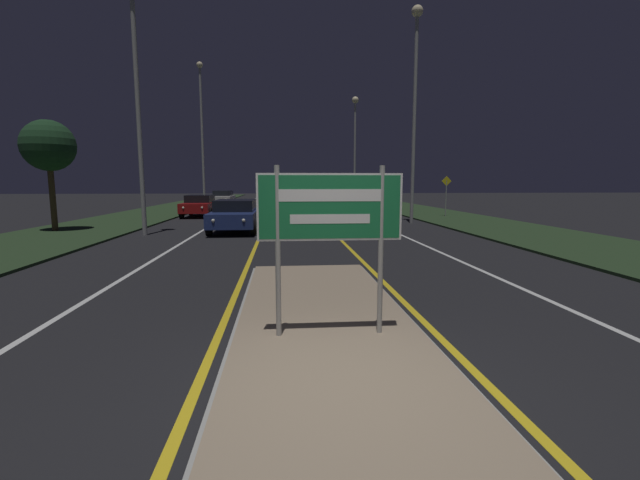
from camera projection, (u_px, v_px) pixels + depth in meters
ground_plane at (346, 395)px, 4.33m from camera, size 160.00×160.00×0.00m
median_island at (330, 338)px, 5.81m from camera, size 2.69×9.73×0.10m
verge_left at (119, 221)px, 23.25m from camera, size 5.00×100.00×0.08m
verge_right at (457, 219)px, 24.89m from camera, size 5.00×100.00×0.08m
centre_line_yellow_left at (269, 214)px, 28.88m from camera, size 0.12×70.00×0.01m
centre_line_yellow_right at (314, 214)px, 29.14m from camera, size 0.12×70.00×0.01m
lane_line_white_left at (229, 214)px, 28.65m from camera, size 0.12×70.00×0.01m
lane_line_white_right at (353, 214)px, 29.37m from camera, size 0.12×70.00×0.01m
edge_line_white_left at (183, 215)px, 28.39m from camera, size 0.10×70.00×0.01m
edge_line_white_right at (396, 213)px, 29.63m from camera, size 0.10×70.00×0.01m
highway_sign at (330, 216)px, 5.58m from camera, size 1.90×0.07×2.26m
streetlight_left_near at (135, 56)px, 16.49m from camera, size 0.64×0.64×9.99m
streetlight_left_far at (202, 124)px, 32.33m from camera, size 0.46×0.46×11.03m
streetlight_right_near at (415, 82)px, 21.66m from camera, size 0.58×0.58×10.86m
streetlight_right_far at (355, 130)px, 40.44m from camera, size 0.64×0.64×10.12m
car_receding_0 at (352, 214)px, 18.85m from camera, size 1.92×4.12×1.41m
car_receding_1 at (368, 201)px, 30.91m from camera, size 1.95×4.80×1.42m
car_receding_2 at (347, 197)px, 41.41m from camera, size 1.92×4.12×1.46m
car_receding_3 at (339, 194)px, 50.66m from camera, size 1.99×4.81×1.41m
car_approaching_0 at (235, 215)px, 18.72m from camera, size 2.01×4.62×1.37m
car_approaching_1 at (200, 205)px, 26.83m from camera, size 1.86×4.22×1.35m
car_approaching_2 at (223, 198)px, 38.56m from camera, size 1.91×4.47×1.40m
warning_sign at (446, 192)px, 26.19m from camera, size 0.60×0.06×2.43m
roadside_palm_left at (48, 146)px, 17.91m from camera, size 2.13×2.13×4.65m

